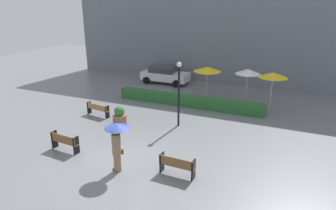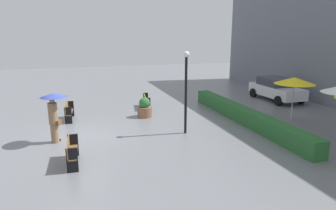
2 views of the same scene
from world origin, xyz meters
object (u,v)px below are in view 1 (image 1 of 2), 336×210
object	(u,v)px
bench_near_left	(64,141)
parked_car	(165,74)
pedestrian_with_umbrella	(117,140)
patio_umbrella_yellow	(207,69)
patio_umbrella_yellow_far	(273,75)
bench_near_right	(177,165)
planter_pot	(120,116)
lamp_post	(179,87)
bench_far_left	(98,109)
patio_umbrella_white	(248,72)

from	to	relation	value
bench_near_left	parked_car	bearing A→B (deg)	93.58
pedestrian_with_umbrella	patio_umbrella_yellow	bearing A→B (deg)	88.23
patio_umbrella_yellow_far	bench_near_right	bearing A→B (deg)	-104.82
planter_pot	patio_umbrella_yellow	xyz separation A→B (m)	(3.19, 7.25, 1.70)
patio_umbrella_yellow	bench_near_right	bearing A→B (deg)	-79.31
lamp_post	patio_umbrella_yellow_far	xyz separation A→B (m)	(4.64, 5.02, 0.08)
bench_far_left	patio_umbrella_white	xyz separation A→B (m)	(8.18, 6.68, 1.78)
bench_near_left	lamp_post	xyz separation A→B (m)	(3.91, 5.23, 1.82)
pedestrian_with_umbrella	patio_umbrella_yellow_far	distance (m)	11.95
patio_umbrella_yellow	patio_umbrella_yellow_far	size ratio (longest dim) A/B	0.91
planter_pot	patio_umbrella_yellow_far	bearing A→B (deg)	37.89
bench_near_left	patio_umbrella_yellow_far	xyz separation A→B (m)	(8.55, 10.25, 1.90)
bench_far_left	parked_car	xyz separation A→B (m)	(0.56, 9.18, 0.33)
pedestrian_with_umbrella	planter_pot	size ratio (longest dim) A/B	1.95
bench_far_left	planter_pot	distance (m)	2.09
pedestrian_with_umbrella	planter_pot	xyz separation A→B (m)	(-2.82, 4.55, -0.97)
pedestrian_with_umbrella	lamp_post	distance (m)	5.81
bench_near_left	patio_umbrella_yellow_far	world-z (taller)	patio_umbrella_yellow_far
bench_far_left	bench_near_right	distance (m)	8.56
patio_umbrella_yellow	patio_umbrella_yellow_far	world-z (taller)	patio_umbrella_yellow_far
bench_near_right	pedestrian_with_umbrella	size ratio (longest dim) A/B	0.73
bench_near_right	planter_pot	distance (m)	6.57
bench_near_right	patio_umbrella_white	xyz separation A→B (m)	(0.88, 11.14, 1.76)
bench_far_left	patio_umbrella_yellow_far	distance (m)	11.62
bench_far_left	bench_near_left	bearing A→B (deg)	-72.83
bench_near_left	patio_umbrella_white	world-z (taller)	patio_umbrella_white
parked_car	patio_umbrella_yellow	bearing A→B (deg)	-28.30
bench_near_right	lamp_post	distance (m)	5.74
planter_pot	patio_umbrella_white	size ratio (longest dim) A/B	0.45
planter_pot	lamp_post	distance (m)	3.99
planter_pot	parked_car	xyz separation A→B (m)	(-1.45, 9.74, 0.34)
pedestrian_with_umbrella	patio_umbrella_yellow_far	xyz separation A→B (m)	(5.14, 10.75, 0.97)
pedestrian_with_umbrella	patio_umbrella_white	xyz separation A→B (m)	(3.35, 11.79, 0.82)
parked_car	lamp_post	bearing A→B (deg)	-60.90
pedestrian_with_umbrella	patio_umbrella_yellow	world-z (taller)	patio_umbrella_yellow
bench_near_right	planter_pot	bearing A→B (deg)	143.60
lamp_post	pedestrian_with_umbrella	bearing A→B (deg)	-95.01
patio_umbrella_yellow_far	patio_umbrella_yellow	bearing A→B (deg)	167.61
pedestrian_with_umbrella	patio_umbrella_yellow	size ratio (longest dim) A/B	0.91
bench_near_right	parked_car	distance (m)	15.22
bench_near_right	patio_umbrella_white	bearing A→B (deg)	85.47
bench_near_left	patio_umbrella_yellow	distance (m)	12.03
lamp_post	patio_umbrella_white	xyz separation A→B (m)	(2.85, 6.07, -0.07)
patio_umbrella_yellow_far	pedestrian_with_umbrella	bearing A→B (deg)	-115.57
bench_near_left	bench_far_left	xyz separation A→B (m)	(-1.43, 4.62, -0.04)
bench_far_left	patio_umbrella_yellow_far	bearing A→B (deg)	29.47
planter_pot	patio_umbrella_yellow_far	size ratio (longest dim) A/B	0.42
patio_umbrella_yellow	patio_umbrella_white	distance (m)	2.99
bench_near_left	planter_pot	xyz separation A→B (m)	(0.58, 4.06, -0.04)
patio_umbrella_yellow_far	bench_far_left	bearing A→B (deg)	-150.53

